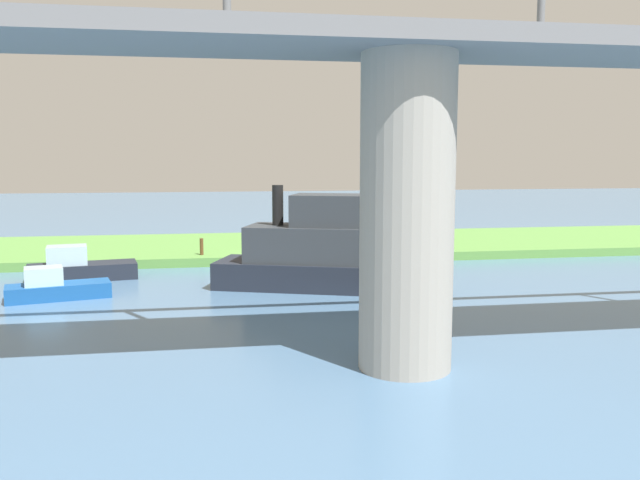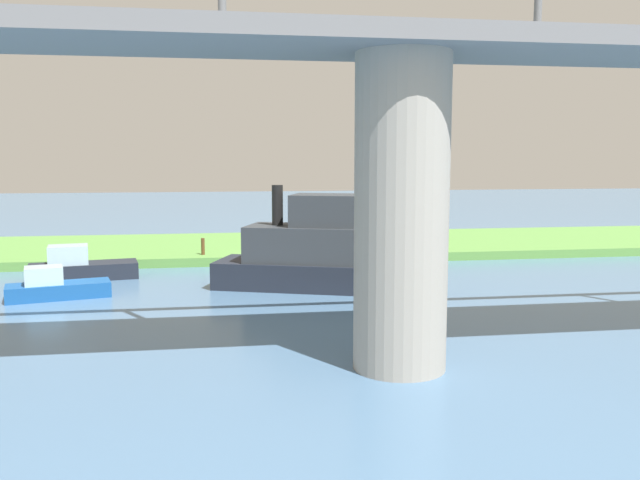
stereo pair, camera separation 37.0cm
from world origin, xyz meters
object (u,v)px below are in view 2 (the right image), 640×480
at_px(bridge_pylon, 401,215).
at_px(riverboat_paddlewheel, 80,267).
at_px(mooring_post, 203,246).
at_px(houseboat_blue, 324,250).
at_px(person_on_bank, 312,238).
at_px(motorboat_red, 55,287).

xyz_separation_m(bridge_pylon, riverboat_paddlewheel, (11.75, -15.75, -3.77)).
distance_m(mooring_post, houseboat_blue, 9.82).
relative_size(person_on_bank, motorboat_red, 0.32).
relative_size(person_on_bank, mooring_post, 1.49).
distance_m(bridge_pylon, motorboat_red, 16.86).
bearing_deg(riverboat_paddlewheel, motorboat_red, 88.09).
bearing_deg(person_on_bank, bridge_pylon, 88.72).
relative_size(mooring_post, motorboat_red, 0.21).
xyz_separation_m(person_on_bank, riverboat_paddlewheel, (12.22, 5.09, -0.60)).
bearing_deg(riverboat_paddlewheel, bridge_pylon, 126.71).
height_order(bridge_pylon, mooring_post, bridge_pylon).
height_order(bridge_pylon, houseboat_blue, bridge_pylon).
distance_m(bridge_pylon, mooring_post, 20.89).
height_order(person_on_bank, mooring_post, person_on_bank).
relative_size(houseboat_blue, riverboat_paddlewheel, 1.82).
xyz_separation_m(person_on_bank, motorboat_red, (12.36, 9.54, -0.71)).
bearing_deg(houseboat_blue, riverboat_paddlewheel, -19.36).
height_order(mooring_post, motorboat_red, mooring_post).
distance_m(motorboat_red, riverboat_paddlewheel, 4.46).
height_order(motorboat_red, riverboat_paddlewheel, riverboat_paddlewheel).
distance_m(bridge_pylon, riverboat_paddlewheel, 20.01).
xyz_separation_m(mooring_post, motorboat_red, (6.02, 8.46, -0.47)).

